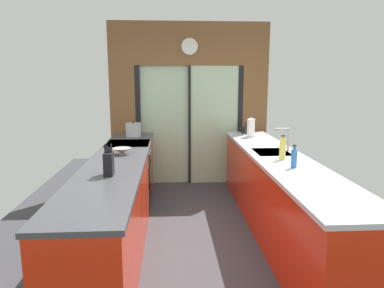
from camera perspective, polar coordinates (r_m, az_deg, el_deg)
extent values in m
cube|color=#38383D|center=(4.53, 0.90, -12.88)|extent=(5.04, 7.60, 0.02)
cube|color=brown|center=(5.98, -0.43, 15.91)|extent=(2.64, 0.08, 0.70)
cube|color=#B2D1AD|center=(6.02, -4.42, 2.96)|extent=(0.80, 0.02, 2.00)
cube|color=#B2D1AD|center=(6.02, 3.60, 2.98)|extent=(0.80, 0.02, 2.00)
cube|color=black|center=(6.02, -8.62, 2.88)|extent=(0.08, 0.10, 2.00)
cube|color=black|center=(6.11, 7.68, 3.02)|extent=(0.08, 0.10, 2.00)
cube|color=black|center=(6.01, -0.41, 2.98)|extent=(0.04, 0.10, 2.00)
cube|color=brown|center=(6.05, -10.98, 2.84)|extent=(0.42, 0.08, 2.00)
cube|color=brown|center=(6.17, 9.96, 3.02)|extent=(0.42, 0.08, 2.00)
cylinder|color=white|center=(5.92, -0.39, 15.49)|extent=(0.25, 0.03, 0.25)
torus|color=beige|center=(5.92, -0.39, 15.49)|extent=(0.27, 0.02, 0.27)
cube|color=red|center=(3.54, -13.05, -12.18)|extent=(0.58, 2.55, 0.88)
cube|color=red|center=(5.62, -9.43, -3.52)|extent=(0.58, 0.65, 0.88)
cube|color=#3D3D42|center=(3.99, -11.88, -2.59)|extent=(0.62, 3.80, 0.04)
cube|color=red|center=(4.26, 13.67, -8.26)|extent=(0.58, 3.80, 0.88)
cube|color=#BCBCC1|center=(4.14, 13.95, -2.21)|extent=(0.62, 3.80, 0.04)
cube|color=#B7BABC|center=(4.36, 12.72, -1.56)|extent=(0.40, 0.48, 0.05)
cylinder|color=#B7BABC|center=(4.39, 15.31, 0.65)|extent=(0.02, 0.02, 0.29)
cylinder|color=#B7BABC|center=(4.34, 14.28, 2.39)|extent=(0.18, 0.02, 0.02)
cube|color=black|center=(5.01, -10.14, -5.25)|extent=(0.58, 0.60, 0.88)
cube|color=black|center=(4.98, -6.77, -4.79)|extent=(0.01, 0.48, 0.28)
cube|color=black|center=(4.91, -10.32, -0.02)|extent=(0.58, 0.60, 0.03)
cylinder|color=#B7BABC|center=(4.73, -6.91, -1.63)|extent=(0.02, 0.04, 0.04)
cylinder|color=#B7BABC|center=(4.90, -6.79, -1.19)|extent=(0.02, 0.04, 0.04)
cylinder|color=#B7BABC|center=(5.08, -6.68, -0.77)|extent=(0.02, 0.04, 0.04)
cylinder|color=gray|center=(4.18, -11.22, -1.62)|extent=(0.10, 0.10, 0.01)
cone|color=gray|center=(4.17, -11.24, -1.11)|extent=(0.22, 0.22, 0.07)
cube|color=black|center=(3.30, -13.30, -3.16)|extent=(0.08, 0.14, 0.21)
cylinder|color=black|center=(3.27, -13.86, -0.80)|extent=(0.02, 0.02, 0.09)
cylinder|color=black|center=(3.27, -13.55, -0.88)|extent=(0.02, 0.02, 0.08)
cylinder|color=black|center=(3.27, -13.23, -1.03)|extent=(0.02, 0.02, 0.06)
cylinder|color=black|center=(3.27, -12.93, -0.77)|extent=(0.02, 0.02, 0.09)
cylinder|color=#B7BABC|center=(5.47, -9.44, 2.25)|extent=(0.23, 0.23, 0.19)
cylinder|color=#B7BABC|center=(5.45, -9.47, 3.31)|extent=(0.24, 0.24, 0.01)
sphere|color=black|center=(5.45, -9.48, 3.48)|extent=(0.03, 0.03, 0.03)
cone|color=black|center=(5.76, 8.68, 2.49)|extent=(0.16, 0.16, 0.15)
sphere|color=black|center=(5.75, 8.70, 3.36)|extent=(0.03, 0.03, 0.03)
cylinder|color=black|center=(5.74, 7.98, 2.56)|extent=(0.08, 0.02, 0.07)
torus|color=black|center=(5.78, 9.42, 2.57)|extent=(0.10, 0.01, 0.10)
cylinder|color=#286BB7|center=(3.63, 16.14, -2.31)|extent=(0.06, 0.06, 0.18)
cylinder|color=#286BB7|center=(3.61, 16.23, -0.61)|extent=(0.03, 0.03, 0.04)
cylinder|color=black|center=(3.60, 16.25, -0.22)|extent=(0.03, 0.03, 0.01)
cylinder|color=#D1CC4C|center=(3.96, 14.42, -0.89)|extent=(0.07, 0.07, 0.22)
cylinder|color=#D1CC4C|center=(3.94, 14.50, 0.94)|extent=(0.03, 0.03, 0.04)
cylinder|color=black|center=(3.93, 14.52, 1.30)|extent=(0.04, 0.04, 0.01)
cylinder|color=#B7BABC|center=(5.42, 9.46, 1.23)|extent=(0.14, 0.14, 0.01)
cylinder|color=white|center=(5.40, 9.50, 2.65)|extent=(0.12, 0.12, 0.26)
sphere|color=#B7BABC|center=(5.39, 9.55, 4.17)|extent=(0.03, 0.03, 0.03)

